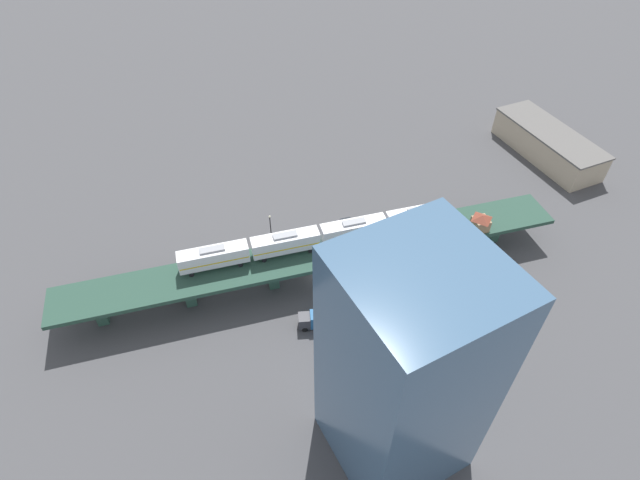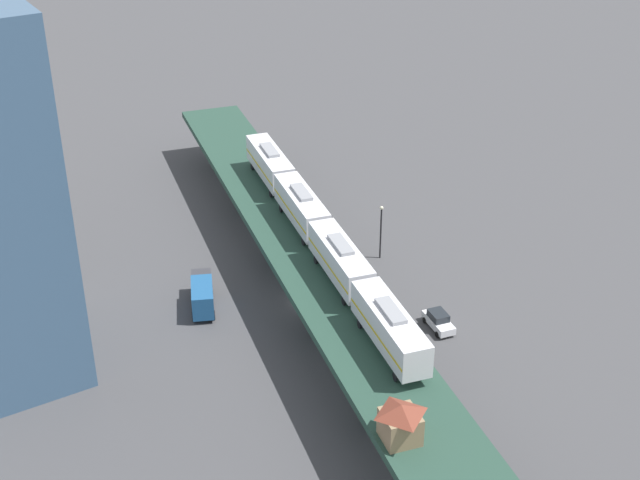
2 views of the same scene
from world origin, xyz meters
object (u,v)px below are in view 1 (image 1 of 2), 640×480
at_px(subway_train, 320,236).
at_px(warehouse_building, 548,144).
at_px(street_lamp, 271,227).
at_px(office_tower, 405,374).
at_px(street_car_silver, 252,262).
at_px(delivery_truck, 320,319).
at_px(street_car_white, 347,224).
at_px(street_car_red, 185,288).
at_px(signal_hut, 481,222).

distance_m(subway_train, warehouse_building, 67.14).
xyz_separation_m(street_lamp, office_tower, (45.31, -1.75, 13.89)).
bearing_deg(warehouse_building, street_car_silver, -89.57).
bearing_deg(office_tower, street_car_silver, -174.06).
distance_m(street_car_silver, delivery_truck, 19.35).
relative_size(street_car_white, street_car_red, 0.98).
bearing_deg(warehouse_building, street_car_red, -89.45).
relative_size(street_lamp, office_tower, 0.19).
xyz_separation_m(signal_hut, street_lamp, (-21.52, -33.39, -4.20)).
height_order(signal_hut, warehouse_building, signal_hut).
bearing_deg(street_car_silver, delivery_truck, 14.86).
height_order(signal_hut, office_tower, office_tower).
xyz_separation_m(street_car_silver, street_car_red, (0.28, -13.22, 0.00)).
relative_size(subway_train, street_car_white, 10.61).
bearing_deg(signal_hut, office_tower, -55.91).
distance_m(street_car_red, delivery_truck, 25.88).
distance_m(street_car_red, office_tower, 47.62).
distance_m(street_car_white, street_lamp, 16.17).
distance_m(street_lamp, office_tower, 47.42).
height_order(street_car_red, office_tower, office_tower).
distance_m(subway_train, signal_hut, 30.22).
distance_m(signal_hut, street_car_silver, 43.70).
xyz_separation_m(subway_train, delivery_truck, (11.39, -5.98, -7.29)).
distance_m(street_car_red, street_lamp, 20.01).
xyz_separation_m(street_car_white, delivery_truck, (19.58, -16.59, 0.82)).
xyz_separation_m(delivery_truck, street_lamp, (-22.84, 1.07, 2.35)).
xyz_separation_m(signal_hut, delivery_truck, (1.32, -34.46, -6.55)).
bearing_deg(signal_hut, street_car_red, -107.98).
bearing_deg(delivery_truck, street_car_red, -135.36).
relative_size(signal_hut, delivery_truck, 0.51).
xyz_separation_m(street_car_red, warehouse_building, (-0.86, 90.60, 2.47)).
height_order(street_car_silver, street_lamp, street_lamp).
bearing_deg(street_car_silver, street_lamp, 124.57).
relative_size(street_car_silver, street_lamp, 0.68).
xyz_separation_m(signal_hut, office_tower, (23.79, -35.14, 9.69)).
bearing_deg(delivery_truck, warehouse_building, 104.90).
height_order(delivery_truck, warehouse_building, warehouse_building).
bearing_deg(delivery_truck, street_car_silver, -165.14).
bearing_deg(street_car_white, warehouse_building, 89.68).
height_order(street_car_white, warehouse_building, warehouse_building).
xyz_separation_m(subway_train, street_lamp, (-11.45, -4.91, -4.94)).
height_order(street_lamp, office_tower, office_tower).
relative_size(street_car_red, delivery_truck, 0.63).
bearing_deg(office_tower, warehouse_building, 119.72).
bearing_deg(subway_train, delivery_truck, -27.71).
bearing_deg(street_car_silver, street_car_red, -88.78).
bearing_deg(signal_hut, street_car_silver, -113.78).
bearing_deg(street_lamp, warehouse_building, 87.13).
xyz_separation_m(subway_train, signal_hut, (10.07, 28.48, -0.74)).
height_order(street_car_white, street_car_red, same).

